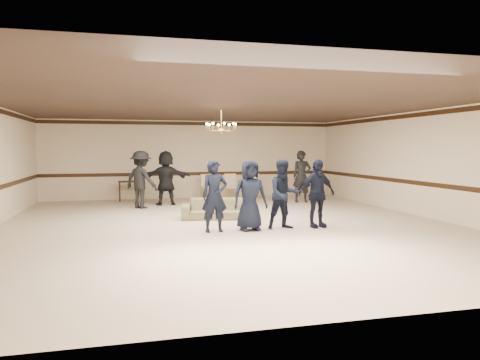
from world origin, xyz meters
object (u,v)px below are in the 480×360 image
object	(u,v)px
adult_left	(141,180)
banquet_chair_right	(255,186)
boy_d	(317,193)
console_table	(131,191)
boy_c	(284,194)
settee	(217,209)
chandelier	(221,120)
adult_mid	(166,178)
boy_b	(250,195)
banquet_chair_mid	(231,187)
adult_right	(302,177)
boy_a	(215,196)
banquet_chair_left	(207,187)

from	to	relation	value
adult_left	banquet_chair_right	bearing A→B (deg)	-112.62
boy_d	console_table	distance (m)	8.68
boy_c	settee	xyz separation A→B (m)	(-1.35, 2.07, -0.59)
chandelier	boy_c	distance (m)	3.01
boy_c	adult_mid	bearing A→B (deg)	111.81
boy_b	banquet_chair_mid	size ratio (longest dim) A/B	1.79
banquet_chair_right	console_table	world-z (taller)	banquet_chair_right
boy_b	adult_right	distance (m)	6.31
chandelier	boy_c	bearing A→B (deg)	-57.00
boy_a	boy_d	xyz separation A→B (m)	(2.70, -0.00, 0.00)
boy_b	banquet_chair_right	bearing A→B (deg)	69.49
settee	adult_left	size ratio (longest dim) A/B	1.02
boy_c	boy_b	bearing A→B (deg)	177.84
chandelier	banquet_chair_left	distance (m)	5.75
banquet_chair_right	console_table	size ratio (longest dim) A/B	1.06
chandelier	adult_left	distance (m)	4.21
boy_a	settee	distance (m)	2.20
adult_left	banquet_chair_right	world-z (taller)	adult_left
adult_left	adult_right	bearing A→B (deg)	-134.46
boy_b	settee	xyz separation A→B (m)	(-0.45, 2.07, -0.59)
boy_a	adult_mid	xyz separation A→B (m)	(-0.72, 5.66, 0.10)
boy_b	adult_left	xyz separation A→B (m)	(-2.52, 4.96, 0.10)
adult_mid	banquet_chair_right	world-z (taller)	adult_mid
adult_left	adult_mid	bearing A→B (deg)	-99.45
banquet_chair_right	adult_right	bearing A→B (deg)	-51.73
adult_mid	boy_b	bearing A→B (deg)	105.06
banquet_chair_left	console_table	distance (m)	3.01
boy_b	banquet_chair_right	world-z (taller)	boy_b
boy_a	adult_right	bearing A→B (deg)	46.96
banquet_chair_mid	boy_c	bearing A→B (deg)	-87.11
banquet_chair_left	banquet_chair_right	xyz separation A→B (m)	(2.00, 0.00, 0.00)
chandelier	adult_left	size ratio (longest dim) A/B	0.48
adult_mid	banquet_chair_mid	distance (m)	3.16
adult_mid	banquet_chair_left	world-z (taller)	adult_mid
settee	banquet_chair_right	bearing A→B (deg)	73.86
boy_c	banquet_chair_mid	xyz separation A→B (m)	(0.25, 7.11, -0.39)
adult_right	banquet_chair_mid	world-z (taller)	adult_right
adult_right	banquet_chair_mid	size ratio (longest dim) A/B	1.98
boy_a	adult_right	world-z (taller)	adult_right
settee	banquet_chair_left	size ratio (longest dim) A/B	2.03
adult_mid	banquet_chair_mid	xyz separation A→B (m)	(2.77, 1.45, -0.49)
adult_right	banquet_chair_right	distance (m)	2.33
boy_b	console_table	bearing A→B (deg)	107.61
boy_c	chandelier	bearing A→B (deg)	120.85
adult_mid	console_table	world-z (taller)	adult_mid
boy_c	adult_right	xyz separation A→B (m)	(2.58, 5.26, 0.10)
banquet_chair_mid	boy_b	bearing A→B (deg)	-94.28
boy_b	boy_d	world-z (taller)	same
boy_b	banquet_chair_mid	bearing A→B (deg)	77.12
adult_right	banquet_chair_right	size ratio (longest dim) A/B	1.98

